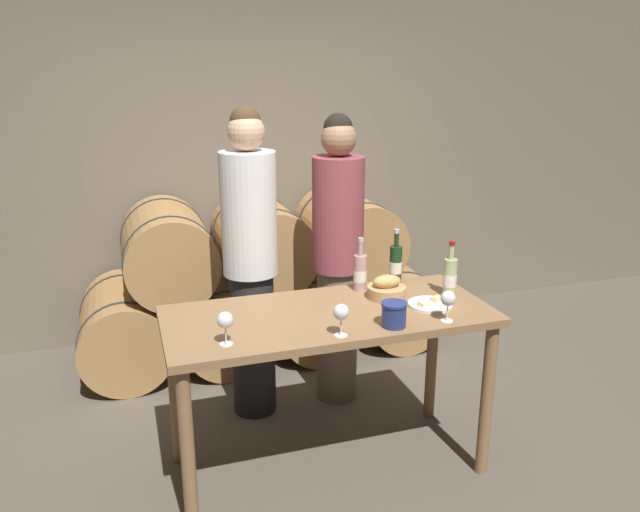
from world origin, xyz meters
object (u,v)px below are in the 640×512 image
person_right (338,258)px  wine_bottle_red (396,264)px  wine_glass_left (341,313)px  person_left (250,262)px  bread_basket (387,289)px  blue_crock (394,313)px  wine_glass_center (448,299)px  cheese_plate (430,304)px  tasting_table (329,335)px  wine_bottle_rose (360,272)px  wine_bottle_white (450,277)px  wine_glass_far_left (225,321)px

person_right → wine_bottle_red: (0.21, -0.38, 0.06)m
wine_glass_left → person_left: bearing=102.0°
person_left → bread_basket: size_ratio=9.12×
wine_bottle_red → blue_crock: (-0.27, -0.57, -0.04)m
blue_crock → wine_glass_center: 0.27m
cheese_plate → wine_bottle_red: bearing=92.3°
tasting_table → blue_crock: bearing=-47.6°
bread_basket → wine_glass_left: 0.55m
blue_crock → wine_glass_left: (-0.27, -0.03, 0.05)m
wine_bottle_rose → wine_glass_center: size_ratio=1.92×
tasting_table → wine_bottle_red: 0.64m
person_left → wine_bottle_white: (0.93, -0.66, 0.03)m
wine_glass_left → wine_glass_center: bearing=0.4°
bread_basket → wine_glass_center: wine_glass_center is taller
tasting_table → blue_crock: blue_crock is taller
blue_crock → bread_basket: (0.12, 0.36, -0.02)m
tasting_table → cheese_plate: bearing=-8.2°
wine_bottle_rose → cheese_plate: bearing=-52.2°
person_left → tasting_table: bearing=-70.4°
tasting_table → wine_glass_far_left: (-0.55, -0.21, 0.23)m
wine_bottle_red → wine_bottle_rose: bearing=-164.8°
blue_crock → cheese_plate: size_ratio=0.55×
bread_basket → person_left: bearing=135.6°
wine_bottle_rose → bread_basket: size_ratio=1.45×
person_right → blue_crock: (-0.06, -0.95, 0.01)m
blue_crock → bread_basket: 0.38m
wine_glass_center → tasting_table: bearing=150.8°
tasting_table → wine_bottle_white: wine_bottle_white is taller
wine_bottle_red → wine_glass_left: bearing=-132.1°
blue_crock → wine_glass_center: (0.27, -0.02, 0.05)m
bread_basket → wine_bottle_red: bearing=55.3°
tasting_table → person_right: 0.77m
bread_basket → wine_glass_center: (0.15, -0.38, 0.06)m
bread_basket → wine_glass_far_left: bearing=-160.6°
wine_bottle_red → wine_glass_far_left: bearing=-153.2°
cheese_plate → wine_glass_left: 0.60m
cheese_plate → wine_glass_center: wine_glass_center is taller
blue_crock → person_right: bearing=86.5°
wine_bottle_rose → cheese_plate: size_ratio=1.30×
wine_bottle_red → wine_glass_center: (-0.00, -0.60, 0.00)m
wine_bottle_red → wine_bottle_rose: (-0.24, -0.06, -0.01)m
wine_bottle_red → bread_basket: bearing=-124.7°
wine_glass_left → wine_bottle_red: bearing=47.9°
person_left → blue_crock: person_left is taller
wine_bottle_white → tasting_table: bearing=-177.6°
person_right → wine_glass_left: person_right is taller
wine_bottle_rose → wine_glass_far_left: size_ratio=1.92×
wine_bottle_white → bread_basket: size_ratio=1.48×
person_left → person_right: size_ratio=1.03×
wine_bottle_white → blue_crock: wine_bottle_white is taller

